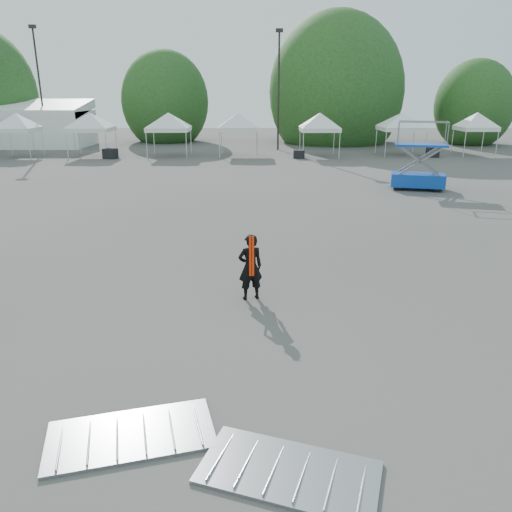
{
  "coord_description": "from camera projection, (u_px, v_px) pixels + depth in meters",
  "views": [
    {
      "loc": [
        0.74,
        -12.61,
        4.84
      ],
      "look_at": [
        0.82,
        -1.87,
        1.3
      ],
      "focal_mm": 35.0,
      "sensor_mm": 36.0,
      "label": 1
    }
  ],
  "objects": [
    {
      "name": "scissor_lift",
      "position": [
        420.0,
        156.0,
        25.49
      ],
      "size": [
        2.92,
        1.97,
        3.44
      ],
      "rotation": [
        0.0,
        0.0,
        -0.26
      ],
      "color": "#0B3F98",
      "rests_on": "ground"
    },
    {
      "name": "light_pole_west",
      "position": [
        39.0,
        81.0,
        43.85
      ],
      "size": [
        0.6,
        0.25,
        10.3
      ],
      "color": "black",
      "rests_on": "ground"
    },
    {
      "name": "crate_east",
      "position": [
        432.0,
        152.0,
        38.79
      ],
      "size": [
        1.12,
        0.94,
        0.79
      ],
      "primitive_type": "cube",
      "rotation": [
        0.0,
        0.0,
        -0.16
      ],
      "color": "black",
      "rests_on": "ground"
    },
    {
      "name": "tree_far_e",
      "position": [
        474.0,
        105.0,
        47.65
      ],
      "size": [
        3.84,
        3.84,
        5.84
      ],
      "color": "#382314",
      "rests_on": "ground"
    },
    {
      "name": "man",
      "position": [
        250.0,
        267.0,
        12.03
      ],
      "size": [
        0.69,
        0.55,
        1.64
      ],
      "rotation": [
        0.0,
        0.0,
        3.43
      ],
      "color": "black",
      "rests_on": "ground"
    },
    {
      "name": "crate_west",
      "position": [
        110.0,
        154.0,
        37.96
      ],
      "size": [
        1.16,
        1.03,
        0.75
      ],
      "primitive_type": "cube",
      "rotation": [
        0.0,
        0.0,
        -0.35
      ],
      "color": "black",
      "rests_on": "ground"
    },
    {
      "name": "ground",
      "position": [
        225.0,
        280.0,
        13.49
      ],
      "size": [
        120.0,
        120.0,
        0.0
      ],
      "primitive_type": "plane",
      "color": "#474442",
      "rests_on": "ground"
    },
    {
      "name": "tent_d",
      "position": [
        168.0,
        116.0,
        38.57
      ],
      "size": [
        4.55,
        4.55,
        3.88
      ],
      "color": "silver",
      "rests_on": "ground"
    },
    {
      "name": "tent_e",
      "position": [
        238.0,
        116.0,
        38.93
      ],
      "size": [
        4.37,
        4.37,
        3.88
      ],
      "color": "silver",
      "rests_on": "ground"
    },
    {
      "name": "tent_f",
      "position": [
        320.0,
        116.0,
        38.34
      ],
      "size": [
        4.17,
        4.17,
        3.88
      ],
      "color": "silver",
      "rests_on": "ground"
    },
    {
      "name": "barrier_left",
      "position": [
        131.0,
        435.0,
        7.35
      ],
      "size": [
        2.63,
        1.77,
        0.08
      ],
      "rotation": [
        0.0,
        0.0,
        0.25
      ],
      "color": "#94969C",
      "rests_on": "ground"
    },
    {
      "name": "barrier_mid",
      "position": [
        289.0,
        472.0,
        6.63
      ],
      "size": [
        2.61,
        1.89,
        0.07
      ],
      "rotation": [
        0.0,
        0.0,
        -0.33
      ],
      "color": "#94969C",
      "rests_on": "ground"
    },
    {
      "name": "tent_h",
      "position": [
        477.0,
        116.0,
        39.19
      ],
      "size": [
        3.85,
        3.85,
        3.88
      ],
      "color": "silver",
      "rests_on": "ground"
    },
    {
      "name": "tent_c",
      "position": [
        90.0,
        116.0,
        38.51
      ],
      "size": [
        4.47,
        4.47,
        3.88
      ],
      "color": "silver",
      "rests_on": "ground"
    },
    {
      "name": "light_pole_east",
      "position": [
        279.0,
        84.0,
        42.18
      ],
      "size": [
        0.6,
        0.25,
        9.8
      ],
      "color": "black",
      "rests_on": "ground"
    },
    {
      "name": "tent_g",
      "position": [
        402.0,
        116.0,
        39.23
      ],
      "size": [
        4.68,
        4.68,
        3.88
      ],
      "color": "silver",
      "rests_on": "ground"
    },
    {
      "name": "tree_mid_w",
      "position": [
        165.0,
        101.0,
        50.19
      ],
      "size": [
        4.16,
        4.16,
        6.33
      ],
      "color": "#382314",
      "rests_on": "ground"
    },
    {
      "name": "crate_mid",
      "position": [
        299.0,
        154.0,
        38.12
      ],
      "size": [
        0.91,
        0.77,
        0.62
      ],
      "primitive_type": "cube",
      "rotation": [
        0.0,
        0.0,
        -0.2
      ],
      "color": "black",
      "rests_on": "ground"
    },
    {
      "name": "marquee",
      "position": [
        6.0,
        125.0,
        45.96
      ],
      "size": [
        15.0,
        6.25,
        4.23
      ],
      "color": "white",
      "rests_on": "ground"
    },
    {
      "name": "tree_mid_e",
      "position": [
        336.0,
        92.0,
        49.08
      ],
      "size": [
        5.12,
        5.12,
        7.79
      ],
      "color": "#382314",
      "rests_on": "ground"
    },
    {
      "name": "tent_b",
      "position": [
        16.0,
        117.0,
        38.09
      ],
      "size": [
        3.9,
        3.9,
        3.88
      ],
      "color": "silver",
      "rests_on": "ground"
    }
  ]
}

